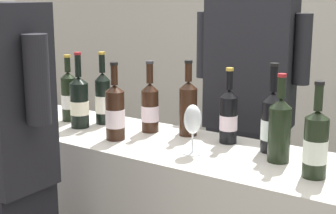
{
  "coord_description": "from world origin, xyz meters",
  "views": [
    {
      "loc": [
        1.21,
        -1.66,
        1.52
      ],
      "look_at": [
        0.07,
        0.0,
        1.07
      ],
      "focal_mm": 54.4,
      "sensor_mm": 36.0,
      "label": 1
    }
  ],
  "objects_px": {
    "wine_bottle_0": "(69,96)",
    "wine_bottle_9": "(272,122)",
    "wine_bottle_4": "(115,112)",
    "wine_bottle_10": "(7,94)",
    "wine_bottle_3": "(188,106)",
    "wine_bottle_5": "(280,128)",
    "wine_bottle_8": "(229,116)",
    "wine_bottle_11": "(103,98)",
    "person_server": "(248,134)",
    "wine_bottle_2": "(150,107)",
    "wine_bottle_7": "(316,144)",
    "wine_glass": "(193,121)",
    "wine_bottle_6": "(79,102)"
  },
  "relations": [
    {
      "from": "wine_bottle_0",
      "to": "wine_bottle_9",
      "type": "height_order",
      "value": "wine_bottle_9"
    },
    {
      "from": "wine_bottle_9",
      "to": "wine_bottle_4",
      "type": "bearing_deg",
      "value": -160.85
    },
    {
      "from": "wine_bottle_10",
      "to": "wine_bottle_3",
      "type": "bearing_deg",
      "value": 17.03
    },
    {
      "from": "wine_bottle_4",
      "to": "wine_bottle_5",
      "type": "relative_size",
      "value": 1.01
    },
    {
      "from": "wine_bottle_3",
      "to": "wine_bottle_8",
      "type": "xyz_separation_m",
      "value": [
        0.2,
        -0.0,
        -0.01
      ]
    },
    {
      "from": "wine_bottle_11",
      "to": "person_server",
      "type": "height_order",
      "value": "person_server"
    },
    {
      "from": "person_server",
      "to": "wine_bottle_2",
      "type": "bearing_deg",
      "value": -114.81
    },
    {
      "from": "wine_bottle_3",
      "to": "wine_bottle_8",
      "type": "bearing_deg",
      "value": -0.72
    },
    {
      "from": "wine_bottle_7",
      "to": "wine_bottle_4",
      "type": "bearing_deg",
      "value": -178.0
    },
    {
      "from": "wine_bottle_10",
      "to": "wine_bottle_8",
      "type": "bearing_deg",
      "value": 13.88
    },
    {
      "from": "wine_bottle_2",
      "to": "wine_bottle_8",
      "type": "height_order",
      "value": "wine_bottle_2"
    },
    {
      "from": "wine_bottle_9",
      "to": "wine_bottle_0",
      "type": "bearing_deg",
      "value": -175.0
    },
    {
      "from": "wine_bottle_5",
      "to": "person_server",
      "type": "height_order",
      "value": "person_server"
    },
    {
      "from": "wine_bottle_9",
      "to": "wine_bottle_5",
      "type": "bearing_deg",
      "value": -53.82
    },
    {
      "from": "wine_bottle_5",
      "to": "wine_glass",
      "type": "distance_m",
      "value": 0.32
    },
    {
      "from": "wine_bottle_10",
      "to": "wine_bottle_11",
      "type": "distance_m",
      "value": 0.47
    },
    {
      "from": "person_server",
      "to": "wine_bottle_3",
      "type": "bearing_deg",
      "value": -98.05
    },
    {
      "from": "wine_bottle_6",
      "to": "wine_bottle_7",
      "type": "height_order",
      "value": "wine_bottle_6"
    },
    {
      "from": "wine_bottle_2",
      "to": "wine_bottle_3",
      "type": "distance_m",
      "value": 0.18
    },
    {
      "from": "wine_bottle_4",
      "to": "wine_bottle_6",
      "type": "height_order",
      "value": "wine_bottle_6"
    },
    {
      "from": "wine_bottle_0",
      "to": "wine_bottle_7",
      "type": "relative_size",
      "value": 0.98
    },
    {
      "from": "wine_bottle_4",
      "to": "wine_bottle_11",
      "type": "xyz_separation_m",
      "value": [
        -0.22,
        0.17,
        0.01
      ]
    },
    {
      "from": "wine_bottle_8",
      "to": "wine_bottle_10",
      "type": "xyz_separation_m",
      "value": [
        -1.06,
        -0.26,
        0.02
      ]
    },
    {
      "from": "wine_bottle_7",
      "to": "wine_bottle_6",
      "type": "bearing_deg",
      "value": 178.44
    },
    {
      "from": "wine_bottle_0",
      "to": "wine_bottle_7",
      "type": "bearing_deg",
      "value": -4.35
    },
    {
      "from": "wine_bottle_11",
      "to": "wine_bottle_6",
      "type": "bearing_deg",
      "value": -109.25
    },
    {
      "from": "wine_bottle_3",
      "to": "wine_bottle_9",
      "type": "distance_m",
      "value": 0.39
    },
    {
      "from": "wine_bottle_9",
      "to": "person_server",
      "type": "height_order",
      "value": "person_server"
    },
    {
      "from": "wine_bottle_2",
      "to": "wine_bottle_10",
      "type": "bearing_deg",
      "value": -162.37
    },
    {
      "from": "wine_bottle_9",
      "to": "wine_bottle_3",
      "type": "bearing_deg",
      "value": 177.63
    },
    {
      "from": "wine_bottle_10",
      "to": "wine_bottle_6",
      "type": "bearing_deg",
      "value": 14.12
    },
    {
      "from": "wine_bottle_8",
      "to": "wine_bottle_9",
      "type": "bearing_deg",
      "value": -4.03
    },
    {
      "from": "wine_bottle_9",
      "to": "person_server",
      "type": "bearing_deg",
      "value": 123.82
    },
    {
      "from": "wine_bottle_0",
      "to": "wine_bottle_7",
      "type": "height_order",
      "value": "wine_bottle_7"
    },
    {
      "from": "wine_bottle_10",
      "to": "wine_bottle_11",
      "type": "height_order",
      "value": "wine_bottle_10"
    },
    {
      "from": "wine_bottle_3",
      "to": "wine_bottle_4",
      "type": "xyz_separation_m",
      "value": [
        -0.22,
        -0.23,
        -0.01
      ]
    },
    {
      "from": "wine_bottle_9",
      "to": "wine_bottle_10",
      "type": "distance_m",
      "value": 1.28
    },
    {
      "from": "wine_bottle_2",
      "to": "wine_bottle_3",
      "type": "height_order",
      "value": "wine_bottle_3"
    },
    {
      "from": "wine_bottle_3",
      "to": "wine_bottle_9",
      "type": "height_order",
      "value": "wine_bottle_9"
    },
    {
      "from": "wine_bottle_8",
      "to": "wine_bottle_9",
      "type": "distance_m",
      "value": 0.2
    },
    {
      "from": "person_server",
      "to": "wine_bottle_5",
      "type": "bearing_deg",
      "value": -55.78
    },
    {
      "from": "wine_bottle_2",
      "to": "wine_bottle_6",
      "type": "bearing_deg",
      "value": -158.21
    },
    {
      "from": "wine_bottle_10",
      "to": "wine_bottle_5",
      "type": "bearing_deg",
      "value": 6.52
    },
    {
      "from": "wine_bottle_3",
      "to": "wine_glass",
      "type": "distance_m",
      "value": 0.26
    },
    {
      "from": "wine_bottle_2",
      "to": "wine_bottle_5",
      "type": "relative_size",
      "value": 0.97
    },
    {
      "from": "wine_bottle_8",
      "to": "wine_bottle_9",
      "type": "xyz_separation_m",
      "value": [
        0.19,
        -0.01,
        0.01
      ]
    },
    {
      "from": "wine_bottle_4",
      "to": "wine_bottle_5",
      "type": "distance_m",
      "value": 0.69
    },
    {
      "from": "wine_bottle_4",
      "to": "wine_bottle_9",
      "type": "height_order",
      "value": "wine_bottle_9"
    },
    {
      "from": "person_server",
      "to": "wine_bottle_10",
      "type": "bearing_deg",
      "value": -141.72
    },
    {
      "from": "wine_bottle_6",
      "to": "wine_bottle_8",
      "type": "height_order",
      "value": "wine_bottle_6"
    }
  ]
}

